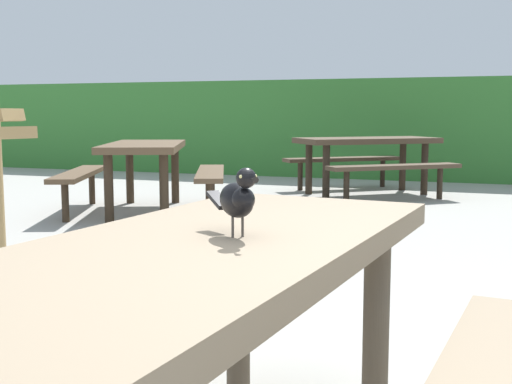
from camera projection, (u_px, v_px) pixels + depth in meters
name	position (u px, v px, depth m)	size (l,w,h in m)	color
hedge_wall	(468.00, 129.00, 10.89)	(28.00, 2.19, 1.60)	#387A33
picnic_table_foreground	(205.00, 308.00, 1.70)	(1.85, 1.87, 0.74)	#84725B
bird_grackle	(238.00, 198.00, 1.68)	(0.22, 0.22, 0.18)	black
picnic_table_mid_right	(367.00, 152.00, 8.51)	(2.39, 2.38, 0.74)	#473828
picnic_table_far_centre	(145.00, 160.00, 7.01)	(2.21, 2.22, 0.74)	brown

